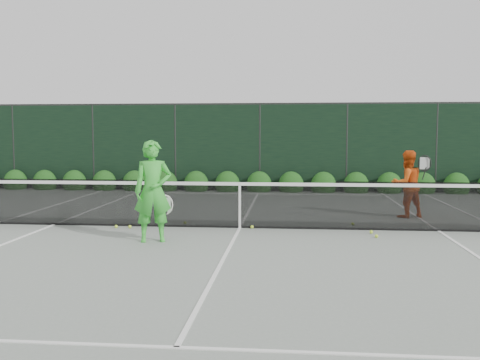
{
  "coord_description": "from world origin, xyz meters",
  "views": [
    {
      "loc": [
        1.05,
        -11.18,
        2.02
      ],
      "look_at": [
        -0.02,
        0.3,
        1.0
      ],
      "focal_mm": 40.0,
      "sensor_mm": 36.0,
      "label": 1
    }
  ],
  "objects": [
    {
      "name": "ground",
      "position": [
        0.0,
        0.0,
        0.0
      ],
      "size": [
        80.0,
        80.0,
        0.0
      ],
      "primitive_type": "plane",
      "color": "gray",
      "rests_on": "ground"
    },
    {
      "name": "tennis_net",
      "position": [
        -0.02,
        0.0,
        0.53
      ],
      "size": [
        12.9,
        0.1,
        1.07
      ],
      "color": "black",
      "rests_on": "ground"
    },
    {
      "name": "player_woman",
      "position": [
        -1.47,
        -1.54,
        0.94
      ],
      "size": [
        0.79,
        0.63,
        1.88
      ],
      "rotation": [
        0.0,
        0.0,
        0.29
      ],
      "color": "green",
      "rests_on": "ground"
    },
    {
      "name": "player_man",
      "position": [
        3.84,
        1.83,
        0.8
      ],
      "size": [
        0.97,
        0.84,
        1.6
      ],
      "rotation": [
        0.0,
        0.0,
        3.5
      ],
      "color": "#DB5012",
      "rests_on": "ground"
    },
    {
      "name": "court_lines",
      "position": [
        0.0,
        0.0,
        0.01
      ],
      "size": [
        11.03,
        23.83,
        0.01
      ],
      "color": "white",
      "rests_on": "ground"
    },
    {
      "name": "windscreen_fence",
      "position": [
        0.0,
        -2.71,
        1.51
      ],
      "size": [
        32.0,
        21.07,
        3.06
      ],
      "color": "black",
      "rests_on": "ground"
    },
    {
      "name": "hedge_row",
      "position": [
        -0.0,
        7.15,
        0.23
      ],
      "size": [
        31.66,
        0.65,
        0.94
      ],
      "color": "#12360E",
      "rests_on": "ground"
    },
    {
      "name": "tennis_balls",
      "position": [
        0.27,
        -0.12,
        0.03
      ],
      "size": [
        5.41,
        1.42,
        0.07
      ],
      "color": "#CEF436",
      "rests_on": "ground"
    }
  ]
}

